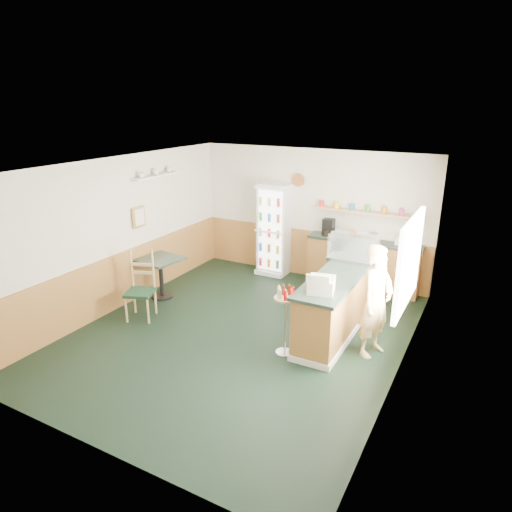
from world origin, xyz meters
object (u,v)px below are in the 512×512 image
Objects in this scene: shopkeeper at (376,301)px; drinks_fridge at (274,230)px; cafe_table at (161,270)px; display_case at (354,248)px; cash_register at (321,285)px; cafe_chair at (143,283)px; condiment_stand at (285,311)px.

drinks_fridge is at bearing 68.19° from shopkeeper.
shopkeeper is 4.11m from cafe_table.
display_case is at bearing -30.11° from drinks_fridge.
cash_register is 0.47× the size of cafe_table.
cash_register is (2.10, -2.74, 0.13)m from drinks_fridge.
drinks_fridge reaches higher than cafe_chair.
cafe_table is at bearing 158.23° from cash_register.
shopkeeper is at bearing -39.92° from drinks_fridge.
shopkeeper reaches higher than cash_register.
cash_register is at bearing -90.00° from display_case.
shopkeeper is at bearing 17.01° from cash_register.
cafe_chair is at bearing -71.56° from cafe_table.
drinks_fridge reaches higher than cafe_table.
shopkeeper is (0.70, 0.40, -0.26)m from cash_register.
cafe_chair is (0.26, -0.78, 0.07)m from cafe_table.
display_case is at bearing 75.54° from condiment_stand.
condiment_stand is at bearing -14.49° from cafe_table.
cafe_chair is (-3.84, -0.64, -0.22)m from shopkeeper.
shopkeeper reaches higher than cafe_chair.
shopkeeper is (0.70, -1.12, -0.39)m from display_case.
display_case is 1.53m from cash_register.
shopkeeper reaches higher than cafe_table.
drinks_fridge is at bearing 119.02° from condiment_stand.
condiment_stand is 2.69m from cafe_chair.
cafe_chair is at bearing -150.65° from display_case.
display_case reaches higher than condiment_stand.
cafe_table is (-3.40, -0.99, -0.68)m from display_case.
condiment_stand is (-0.45, -1.75, -0.54)m from display_case.
cafe_chair is (-1.04, -2.98, -0.35)m from drinks_fridge.
drinks_fridge is 3.45m from cash_register.
drinks_fridge is at bearing 149.89° from display_case.
cafe_chair is at bearing 117.60° from shopkeeper.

